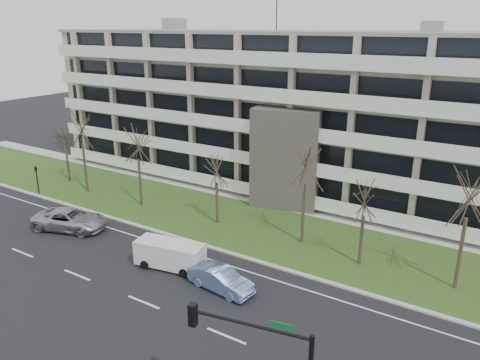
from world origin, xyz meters
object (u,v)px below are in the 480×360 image
Objects in this scene: blue_sedan at (221,279)px; white_van at (171,253)px; silver_pickup at (70,220)px; pedestrian_signal at (37,176)px.

blue_sedan is 0.89× the size of white_van.
silver_pickup is 11.06m from white_van.
silver_pickup is at bearing 167.20° from white_van.
blue_sedan is at bearing -112.12° from silver_pickup.
white_van is 21.08m from pedestrian_signal.
pedestrian_signal is (-9.57, 3.85, 0.97)m from silver_pickup.
silver_pickup is 1.21× the size of white_van.
silver_pickup reaches higher than blue_sedan.
pedestrian_signal reaches higher than silver_pickup.
blue_sedan is 1.57× the size of pedestrian_signal.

